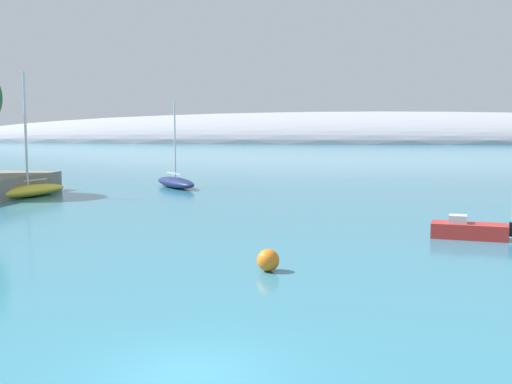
{
  "coord_description": "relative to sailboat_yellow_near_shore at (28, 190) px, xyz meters",
  "views": [
    {
      "loc": [
        3.36,
        -12.94,
        5.52
      ],
      "look_at": [
        -2.17,
        26.56,
        1.38
      ],
      "focal_mm": 42.79,
      "sensor_mm": 36.0,
      "label": 1
    }
  ],
  "objects": [
    {
      "name": "sailboat_yellow_near_shore",
      "position": [
        0.0,
        0.0,
        0.0
      ],
      "size": [
        4.43,
        8.49,
        10.14
      ],
      "rotation": [
        0.0,
        0.0,
        4.45
      ],
      "color": "yellow",
      "rests_on": "water"
    },
    {
      "name": "mooring_buoy_orange",
      "position": [
        22.54,
        -23.26,
        -0.14
      ],
      "size": [
        0.88,
        0.88,
        0.88
      ],
      "primitive_type": "sphere",
      "color": "orange",
      "rests_on": "water"
    },
    {
      "name": "distant_ridge",
      "position": [
        33.27,
        203.78,
        -0.58
      ],
      "size": [
        371.4,
        69.45,
        24.84
      ],
      "primitive_type": "ellipsoid",
      "color": "#999EA8",
      "rests_on": "ground"
    },
    {
      "name": "water",
      "position": [
        21.94,
        -33.45,
        -0.58
      ],
      "size": [
        600.0,
        600.0,
        0.0
      ],
      "primitive_type": "plane",
      "color": "teal",
      "rests_on": "ground"
    },
    {
      "name": "sailboat_navy_mid_mooring",
      "position": [
        9.83,
        9.28,
        -0.04
      ],
      "size": [
        6.35,
        7.65,
        8.11
      ],
      "rotation": [
        0.0,
        0.0,
        5.34
      ],
      "color": "navy",
      "rests_on": "water"
    },
    {
      "name": "motorboat_red_foreground",
      "position": [
        31.78,
        -14.73,
        -0.15
      ],
      "size": [
        4.25,
        2.16,
        1.17
      ],
      "rotation": [
        0.0,
        0.0,
        2.95
      ],
      "color": "red",
      "rests_on": "water"
    }
  ]
}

